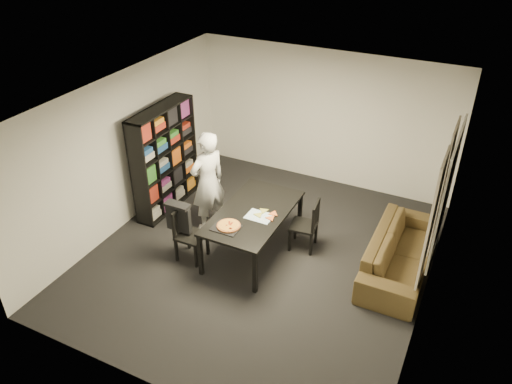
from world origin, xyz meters
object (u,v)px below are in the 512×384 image
at_px(person, 208,182).
at_px(baking_tray, 226,228).
at_px(pepperoni_pizza, 229,226).
at_px(dining_table, 253,215).
at_px(sofa, 400,252).
at_px(chair_left, 186,230).
at_px(chair_right, 309,222).
at_px(bookshelf, 165,159).

bearing_deg(person, baking_tray, 67.91).
bearing_deg(pepperoni_pizza, dining_table, 74.90).
relative_size(pepperoni_pizza, sofa, 0.16).
bearing_deg(chair_left, chair_right, -57.99).
distance_m(chair_left, person, 0.94).
distance_m(baking_tray, sofa, 2.65).
relative_size(dining_table, pepperoni_pizza, 5.15).
relative_size(dining_table, chair_left, 2.04).
height_order(chair_left, pepperoni_pizza, chair_left).
relative_size(chair_right, sofa, 0.41).
bearing_deg(person, dining_table, 98.08).
height_order(chair_right, sofa, chair_right).
xyz_separation_m(chair_left, baking_tray, (0.70, 0.02, 0.25)).
bearing_deg(person, bookshelf, -80.51).
relative_size(person, sofa, 0.83).
distance_m(dining_table, chair_left, 1.06).
distance_m(baking_tray, pepperoni_pizza, 0.05).
bearing_deg(pepperoni_pizza, bookshelf, 150.06).
bearing_deg(sofa, dining_table, 104.61).
bearing_deg(bookshelf, pepperoni_pizza, -29.94).
height_order(chair_left, person, person).
bearing_deg(chair_left, bookshelf, 44.64).
height_order(chair_left, baking_tray, chair_left).
height_order(chair_left, sofa, chair_left).
relative_size(dining_table, sofa, 0.84).
xyz_separation_m(chair_right, baking_tray, (-0.92, -1.02, 0.26)).
relative_size(dining_table, chair_right, 2.07).
xyz_separation_m(dining_table, pepperoni_pizza, (-0.14, -0.52, 0.09)).
bearing_deg(baking_tray, chair_right, 47.91).
xyz_separation_m(person, pepperoni_pizza, (0.82, -0.80, -0.11)).
xyz_separation_m(baking_tray, sofa, (2.35, 1.13, -0.44)).
height_order(person, pepperoni_pizza, person).
relative_size(chair_left, chair_right, 1.01).
distance_m(bookshelf, sofa, 4.24).
relative_size(bookshelf, dining_table, 1.05).
distance_m(bookshelf, chair_right, 2.79).
xyz_separation_m(chair_left, pepperoni_pizza, (0.72, 0.06, 0.27)).
relative_size(dining_table, baking_tray, 4.51).
relative_size(chair_left, pepperoni_pizza, 2.52).
relative_size(chair_left, person, 0.50).
bearing_deg(sofa, chair_left, 110.63).
bearing_deg(pepperoni_pizza, person, 135.79).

